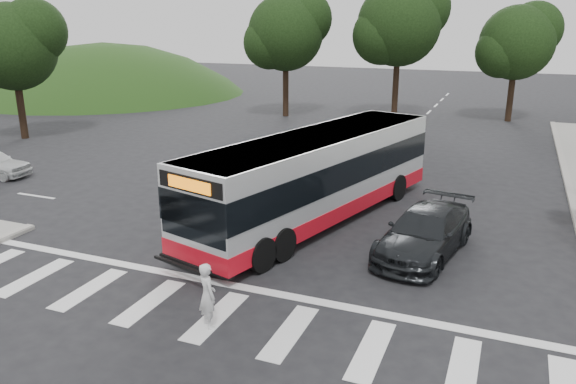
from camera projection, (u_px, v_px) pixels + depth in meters
The scene contains 11 objects.
ground at pixel (290, 246), 18.56m from camera, with size 140.00×140.00×0.00m, color black.
curb_east at pixel (573, 205), 22.38m from camera, with size 0.30×40.00×0.15m, color #9E9991.
hillside_nw at pixel (107, 93), 56.62m from camera, with size 44.00×44.00×10.00m, color #183C13.
crosswalk_ladder at pixel (216, 316), 14.13m from camera, with size 18.00×2.60×0.01m, color silver.
tree_north_a at pixel (400, 23), 40.28m from camera, with size 6.60×6.15×10.17m.
tree_north_b at pixel (518, 41), 39.55m from camera, with size 5.72×5.33×8.43m.
tree_north_c at pixel (287, 31), 41.57m from camera, with size 6.16×5.74×9.30m.
tree_west_a at pixel (14, 45), 33.67m from camera, with size 5.72×5.33×8.43m.
transit_bus at pixel (317, 178), 20.51m from camera, with size 2.69×12.42×3.21m, color silver, non-canonical shape.
pedestrian at pixel (207, 295), 13.46m from camera, with size 0.61×0.40×1.66m, color silver.
dark_sedan at pixel (425, 232), 17.69m from camera, with size 2.05×5.05×1.47m, color black.
Camera 1 is at (6.41, -15.97, 7.17)m, focal length 35.00 mm.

